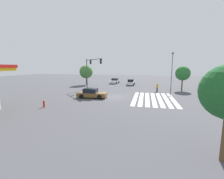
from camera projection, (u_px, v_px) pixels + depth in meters
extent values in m
plane|color=#47474C|center=(112.00, 97.00, 24.96)|extent=(139.16, 139.16, 0.00)
cube|color=silver|center=(173.00, 100.00, 22.86)|extent=(10.53, 0.60, 0.01)
cube|color=silver|center=(166.00, 99.00, 23.07)|extent=(10.53, 0.60, 0.01)
cube|color=silver|center=(160.00, 99.00, 23.28)|extent=(10.53, 0.60, 0.01)
cube|color=silver|center=(154.00, 99.00, 23.49)|extent=(10.53, 0.60, 0.01)
cube|color=silver|center=(147.00, 99.00, 23.70)|extent=(10.53, 0.60, 0.01)
cube|color=silver|center=(141.00, 98.00, 23.90)|extent=(10.53, 0.60, 0.01)
cube|color=silver|center=(135.00, 98.00, 24.11)|extent=(10.53, 0.60, 0.01)
cylinder|color=#47474C|center=(87.00, 74.00, 33.21)|extent=(0.18, 0.18, 6.68)
cylinder|color=#47474C|center=(93.00, 59.00, 29.83)|extent=(5.02, 5.02, 0.12)
cube|color=black|center=(91.00, 62.00, 31.07)|extent=(0.40, 0.40, 0.84)
sphere|color=red|center=(91.00, 62.00, 30.93)|extent=(0.16, 0.16, 0.16)
cube|color=black|center=(101.00, 61.00, 27.27)|extent=(0.40, 0.40, 0.84)
sphere|color=gold|center=(101.00, 61.00, 27.14)|extent=(0.16, 0.16, 0.16)
cube|color=brown|center=(92.00, 95.00, 24.21)|extent=(1.98, 4.79, 0.66)
cube|color=black|center=(91.00, 91.00, 24.15)|extent=(1.70, 2.18, 0.68)
cylinder|color=black|center=(102.00, 95.00, 24.86)|extent=(0.25, 0.71, 0.70)
cylinder|color=black|center=(99.00, 97.00, 23.07)|extent=(0.25, 0.71, 0.70)
cylinder|color=black|center=(86.00, 94.00, 25.40)|extent=(0.25, 0.71, 0.70)
cylinder|color=black|center=(81.00, 96.00, 23.60)|extent=(0.25, 0.71, 0.70)
cube|color=silver|center=(115.00, 82.00, 45.24)|extent=(4.73, 2.16, 0.72)
cube|color=black|center=(115.00, 79.00, 45.51)|extent=(2.14, 1.81, 0.64)
cylinder|color=black|center=(116.00, 83.00, 43.64)|extent=(0.68, 0.26, 0.67)
cylinder|color=black|center=(110.00, 83.00, 44.18)|extent=(0.68, 0.26, 0.67)
cylinder|color=black|center=(119.00, 82.00, 46.36)|extent=(0.68, 0.26, 0.67)
cylinder|color=black|center=(113.00, 82.00, 46.90)|extent=(0.68, 0.26, 0.67)
cube|color=silver|center=(131.00, 83.00, 41.12)|extent=(4.30, 1.71, 0.74)
cube|color=black|center=(131.00, 81.00, 40.79)|extent=(1.94, 1.52, 0.68)
cylinder|color=black|center=(128.00, 83.00, 42.62)|extent=(0.71, 0.22, 0.71)
cylinder|color=black|center=(134.00, 83.00, 42.23)|extent=(0.71, 0.22, 0.71)
cylinder|color=black|center=(127.00, 84.00, 40.06)|extent=(0.71, 0.22, 0.71)
cylinder|color=black|center=(134.00, 84.00, 39.67)|extent=(0.71, 0.22, 0.71)
cylinder|color=#38383D|center=(157.00, 90.00, 30.34)|extent=(0.14, 0.14, 0.83)
cylinder|color=#38383D|center=(157.00, 89.00, 30.47)|extent=(0.14, 0.14, 0.83)
cube|color=gold|center=(157.00, 86.00, 30.29)|extent=(0.41, 0.41, 0.66)
sphere|color=tan|center=(157.00, 84.00, 30.22)|extent=(0.23, 0.23, 0.23)
cylinder|color=slate|center=(172.00, 72.00, 32.64)|extent=(0.16, 0.16, 7.78)
cube|color=#333338|center=(173.00, 53.00, 32.04)|extent=(0.80, 0.36, 0.20)
cylinder|color=brown|center=(86.00, 81.00, 41.72)|extent=(0.26, 0.26, 2.08)
sphere|color=#3D7533|center=(86.00, 72.00, 41.33)|extent=(3.61, 3.61, 3.61)
cylinder|color=brown|center=(224.00, 138.00, 7.84)|extent=(0.26, 0.26, 2.53)
cylinder|color=brown|center=(182.00, 85.00, 31.78)|extent=(0.26, 0.26, 2.34)
sphere|color=#286B2D|center=(183.00, 73.00, 31.42)|extent=(3.00, 3.00, 3.00)
cylinder|color=red|center=(44.00, 104.00, 18.56)|extent=(0.22, 0.22, 0.70)
sphere|color=red|center=(44.00, 101.00, 18.50)|extent=(0.20, 0.20, 0.20)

